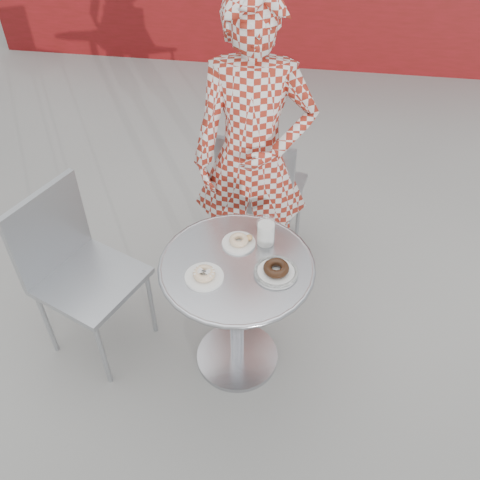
# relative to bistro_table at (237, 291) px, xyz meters

# --- Properties ---
(ground) EXTENTS (60.00, 60.00, 0.00)m
(ground) POSITION_rel_bistro_table_xyz_m (-0.03, -0.01, -0.55)
(ground) COLOR #A8A6A0
(ground) RESTS_ON ground
(bistro_table) EXTENTS (0.72, 0.72, 0.72)m
(bistro_table) POSITION_rel_bistro_table_xyz_m (0.00, 0.00, 0.00)
(bistro_table) COLOR silver
(bistro_table) RESTS_ON ground
(chair_far) EXTENTS (0.51, 0.52, 0.93)m
(chair_far) POSITION_rel_bistro_table_xyz_m (0.03, 0.87, -0.26)
(chair_far) COLOR #9FA2A7
(chair_far) RESTS_ON ground
(chair_left) EXTENTS (0.59, 0.59, 0.94)m
(chair_left) POSITION_rel_bistro_table_xyz_m (-0.75, 0.02, -0.25)
(chair_left) COLOR #9FA2A7
(chair_left) RESTS_ON ground
(seated_person) EXTENTS (0.66, 0.46, 1.73)m
(seated_person) POSITION_rel_bistro_table_xyz_m (-0.01, 0.64, 0.32)
(seated_person) COLOR maroon
(seated_person) RESTS_ON ground
(plate_far) EXTENTS (0.16, 0.16, 0.04)m
(plate_far) POSITION_rel_bistro_table_xyz_m (-0.01, 0.14, 0.19)
(plate_far) COLOR white
(plate_far) RESTS_ON bistro_table
(plate_near) EXTENTS (0.17, 0.17, 0.04)m
(plate_near) POSITION_rel_bistro_table_xyz_m (-0.13, -0.10, 0.19)
(plate_near) COLOR white
(plate_near) RESTS_ON bistro_table
(plate_checker) EXTENTS (0.20, 0.20, 0.05)m
(plate_checker) POSITION_rel_bistro_table_xyz_m (0.18, -0.03, 0.19)
(plate_checker) COLOR white
(plate_checker) RESTS_ON bistro_table
(milk_cup) EXTENTS (0.09, 0.09, 0.14)m
(milk_cup) POSITION_rel_bistro_table_xyz_m (0.11, 0.16, 0.24)
(milk_cup) COLOR white
(milk_cup) RESTS_ON bistro_table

